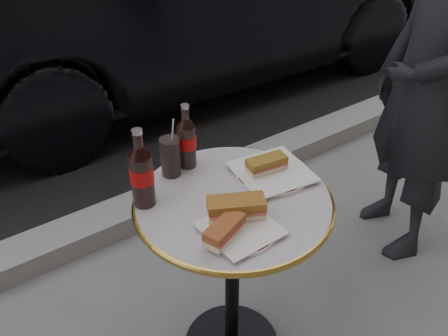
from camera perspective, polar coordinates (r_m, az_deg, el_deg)
curb at (r=2.58m, az=-10.99°, el=-5.30°), size 40.00×0.20×0.12m
bistro_table at (r=1.78m, az=0.95°, el=-12.84°), size 0.62×0.62×0.73m
plate_left at (r=1.42m, az=1.90°, el=-7.11°), size 0.23×0.23×0.01m
plate_right at (r=1.64m, az=5.50°, el=-0.62°), size 0.31×0.31×0.01m
sandwich_left_a at (r=1.37m, az=0.05°, el=-7.20°), size 0.15×0.11×0.05m
sandwich_left_b at (r=1.44m, az=1.41°, el=-4.66°), size 0.18×0.14×0.06m
sandwich_right at (r=1.63m, az=4.87°, el=0.35°), size 0.14×0.08×0.05m
cola_bottle_left at (r=1.46m, az=-9.47°, el=-0.00°), size 0.08×0.08×0.26m
cola_bottle_right at (r=1.63m, az=-4.32°, el=3.66°), size 0.07×0.07×0.23m
cola_glass at (r=1.61m, az=-6.15°, el=1.28°), size 0.07×0.07×0.13m
pedestrian at (r=2.22m, az=22.21°, el=8.42°), size 0.57×0.68×1.58m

